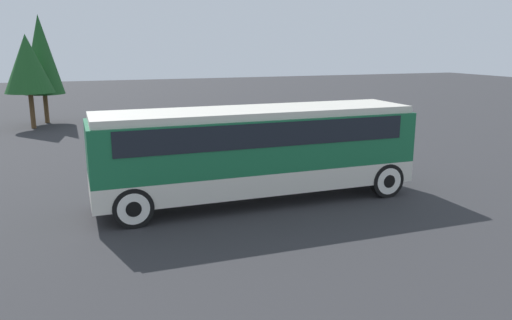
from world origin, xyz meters
TOP-DOWN VIEW (x-y plane):
  - ground_plane at (0.00, 0.00)m, footprint 120.00×120.00m
  - tour_bus at (0.10, 0.00)m, footprint 10.23×2.57m
  - parked_car_near at (-0.90, 8.52)m, footprint 4.56×1.86m
  - parked_car_mid at (-0.58, 5.80)m, footprint 4.79×1.97m
  - tree_left at (-6.97, 20.24)m, footprint 2.51×2.51m
  - tree_center at (-7.67, 18.19)m, footprint 2.82×2.82m

SIDE VIEW (x-z plane):
  - ground_plane at x=0.00m, z-range 0.00..0.00m
  - parked_car_mid at x=-0.58m, z-range 0.01..1.33m
  - parked_car_near at x=-0.90m, z-range 0.00..1.39m
  - tour_bus at x=0.10m, z-range 0.32..3.31m
  - tree_center at x=-7.67m, z-range 1.05..6.62m
  - tree_left at x=-6.97m, z-range 0.92..7.71m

